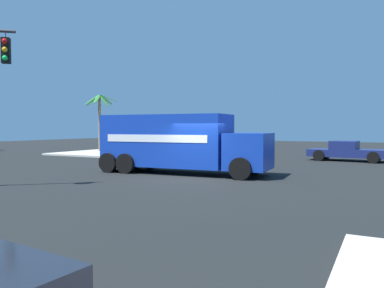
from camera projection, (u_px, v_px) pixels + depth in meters
The scene contains 5 objects.
ground_plane at pixel (194, 178), 17.19m from camera, with size 100.00×100.00×0.00m, color black.
sidewalk_corner_far at pixel (134, 152), 34.05m from camera, with size 10.93×10.93×0.14m, color beige.
delivery_truck at pixel (178, 143), 19.11m from camera, with size 3.25×8.71×2.95m.
pickup_navy at pixel (347, 150), 26.11m from camera, with size 2.65×5.37×1.38m.
palm_tree_far at pixel (100, 111), 35.17m from camera, with size 3.12×2.95×5.28m.
Camera 1 is at (-15.24, -7.77, 2.30)m, focal length 35.38 mm.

